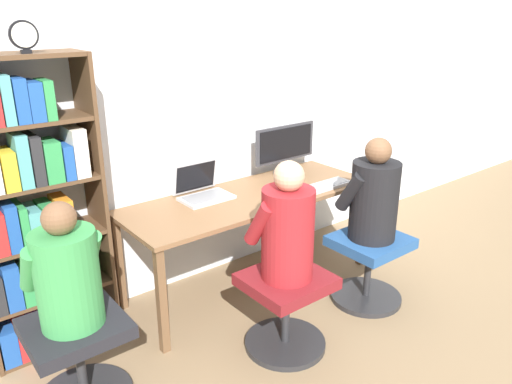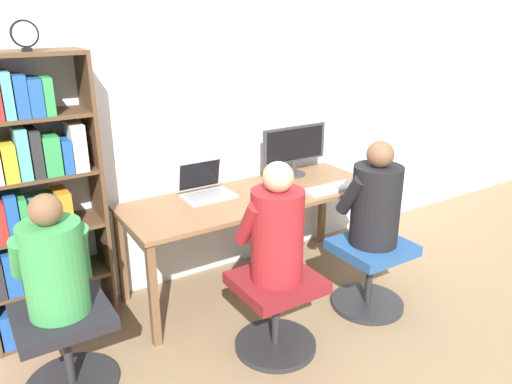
{
  "view_description": "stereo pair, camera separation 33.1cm",
  "coord_description": "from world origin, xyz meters",
  "px_view_note": "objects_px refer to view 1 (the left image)",
  "views": [
    {
      "loc": [
        -2.02,
        -2.27,
        1.95
      ],
      "look_at": [
        -0.09,
        0.17,
        0.8
      ],
      "focal_mm": 35.0,
      "sensor_mm": 36.0,
      "label": 1
    },
    {
      "loc": [
        -1.75,
        -2.46,
        1.95
      ],
      "look_at": [
        -0.09,
        0.17,
        0.8
      ],
      "focal_mm": 35.0,
      "sensor_mm": 36.0,
      "label": 2
    }
  ],
  "objects_px": {
    "bookshelf": "(29,218)",
    "person_near_shelf": "(67,273)",
    "person_at_laptop": "(287,228)",
    "person_at_monitor": "(374,196)",
    "desktop_monitor": "(285,147)",
    "office_chair_left": "(369,263)",
    "office_chair_right": "(286,305)",
    "office_chair_side": "(79,356)",
    "desk_clock": "(24,36)",
    "laptop": "(203,191)",
    "keyboard": "(326,186)"
  },
  "relations": [
    {
      "from": "laptop",
      "to": "bookshelf",
      "type": "xyz_separation_m",
      "value": [
        -1.12,
        0.03,
        0.08
      ]
    },
    {
      "from": "laptop",
      "to": "desk_clock",
      "type": "relative_size",
      "value": 2.17
    },
    {
      "from": "person_near_shelf",
      "to": "bookshelf",
      "type": "bearing_deg",
      "value": 89.63
    },
    {
      "from": "person_at_laptop",
      "to": "person_near_shelf",
      "type": "relative_size",
      "value": 1.09
    },
    {
      "from": "keyboard",
      "to": "person_at_laptop",
      "type": "distance_m",
      "value": 0.96
    },
    {
      "from": "person_at_monitor",
      "to": "office_chair_side",
      "type": "relative_size",
      "value": 1.4
    },
    {
      "from": "office_chair_side",
      "to": "person_near_shelf",
      "type": "distance_m",
      "value": 0.47
    },
    {
      "from": "desk_clock",
      "to": "laptop",
      "type": "bearing_deg",
      "value": 2.12
    },
    {
      "from": "desktop_monitor",
      "to": "office_chair_right",
      "type": "bearing_deg",
      "value": -130.79
    },
    {
      "from": "office_chair_left",
      "to": "person_near_shelf",
      "type": "xyz_separation_m",
      "value": [
        -1.93,
        0.28,
        0.47
      ]
    },
    {
      "from": "desktop_monitor",
      "to": "person_at_monitor",
      "type": "relative_size",
      "value": 0.83
    },
    {
      "from": "desk_clock",
      "to": "office_chair_side",
      "type": "bearing_deg",
      "value": -101.27
    },
    {
      "from": "office_chair_left",
      "to": "desk_clock",
      "type": "height_order",
      "value": "desk_clock"
    },
    {
      "from": "keyboard",
      "to": "desktop_monitor",
      "type": "bearing_deg",
      "value": 93.1
    },
    {
      "from": "office_chair_left",
      "to": "person_at_laptop",
      "type": "relative_size",
      "value": 0.71
    },
    {
      "from": "person_at_laptop",
      "to": "bookshelf",
      "type": "relative_size",
      "value": 0.4
    },
    {
      "from": "desktop_monitor",
      "to": "office_chair_left",
      "type": "bearing_deg",
      "value": -89.8
    },
    {
      "from": "person_at_laptop",
      "to": "person_near_shelf",
      "type": "height_order",
      "value": "person_at_laptop"
    },
    {
      "from": "person_at_monitor",
      "to": "person_near_shelf",
      "type": "relative_size",
      "value": 1.08
    },
    {
      "from": "desktop_monitor",
      "to": "office_chair_left",
      "type": "xyz_separation_m",
      "value": [
        0.0,
        -0.89,
        -0.65
      ]
    },
    {
      "from": "bookshelf",
      "to": "person_near_shelf",
      "type": "bearing_deg",
      "value": -90.37
    },
    {
      "from": "person_at_laptop",
      "to": "office_chair_side",
      "type": "relative_size",
      "value": 1.41
    },
    {
      "from": "desktop_monitor",
      "to": "keyboard",
      "type": "xyz_separation_m",
      "value": [
        0.02,
        -0.43,
        -0.2
      ]
    },
    {
      "from": "keyboard",
      "to": "office_chair_side",
      "type": "bearing_deg",
      "value": -174.63
    },
    {
      "from": "desktop_monitor",
      "to": "desk_clock",
      "type": "bearing_deg",
      "value": -177.3
    },
    {
      "from": "office_chair_left",
      "to": "office_chair_right",
      "type": "relative_size",
      "value": 1.0
    },
    {
      "from": "keyboard",
      "to": "office_chair_left",
      "type": "relative_size",
      "value": 0.85
    },
    {
      "from": "office_chair_right",
      "to": "desk_clock",
      "type": "height_order",
      "value": "desk_clock"
    },
    {
      "from": "keyboard",
      "to": "person_at_monitor",
      "type": "relative_size",
      "value": 0.61
    },
    {
      "from": "person_at_laptop",
      "to": "person_at_monitor",
      "type": "bearing_deg",
      "value": 2.49
    },
    {
      "from": "office_chair_side",
      "to": "desktop_monitor",
      "type": "bearing_deg",
      "value": 17.57
    },
    {
      "from": "laptop",
      "to": "bookshelf",
      "type": "bearing_deg",
      "value": 178.36
    },
    {
      "from": "person_at_laptop",
      "to": "person_near_shelf",
      "type": "xyz_separation_m",
      "value": [
        -1.13,
        0.31,
        -0.03
      ]
    },
    {
      "from": "office_chair_right",
      "to": "desk_clock",
      "type": "bearing_deg",
      "value": 140.85
    },
    {
      "from": "desktop_monitor",
      "to": "bookshelf",
      "type": "relative_size",
      "value": 0.33
    },
    {
      "from": "office_chair_left",
      "to": "person_at_monitor",
      "type": "xyz_separation_m",
      "value": [
        0.0,
        0.01,
        0.5
      ]
    },
    {
      "from": "office_chair_right",
      "to": "office_chair_side",
      "type": "height_order",
      "value": "same"
    },
    {
      "from": "laptop",
      "to": "office_chair_right",
      "type": "xyz_separation_m",
      "value": [
        0.0,
        -0.88,
        -0.48
      ]
    },
    {
      "from": "person_at_monitor",
      "to": "person_near_shelf",
      "type": "height_order",
      "value": "person_at_monitor"
    },
    {
      "from": "desktop_monitor",
      "to": "desk_clock",
      "type": "relative_size",
      "value": 3.59
    },
    {
      "from": "office_chair_left",
      "to": "bookshelf",
      "type": "height_order",
      "value": "bookshelf"
    },
    {
      "from": "office_chair_left",
      "to": "desk_clock",
      "type": "distance_m",
      "value": 2.52
    },
    {
      "from": "office_chair_left",
      "to": "person_at_monitor",
      "type": "bearing_deg",
      "value": 90.0
    },
    {
      "from": "office_chair_right",
      "to": "desk_clock",
      "type": "distance_m",
      "value": 2.03
    },
    {
      "from": "desktop_monitor",
      "to": "person_at_laptop",
      "type": "bearing_deg",
      "value": -130.96
    },
    {
      "from": "office_chair_left",
      "to": "person_near_shelf",
      "type": "relative_size",
      "value": 0.77
    },
    {
      "from": "person_at_laptop",
      "to": "bookshelf",
      "type": "height_order",
      "value": "bookshelf"
    },
    {
      "from": "desktop_monitor",
      "to": "office_chair_right",
      "type": "relative_size",
      "value": 1.17
    },
    {
      "from": "bookshelf",
      "to": "office_chair_side",
      "type": "distance_m",
      "value": 0.82
    },
    {
      "from": "laptop",
      "to": "keyboard",
      "type": "xyz_separation_m",
      "value": [
        0.83,
        -0.38,
        -0.04
      ]
    }
  ]
}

